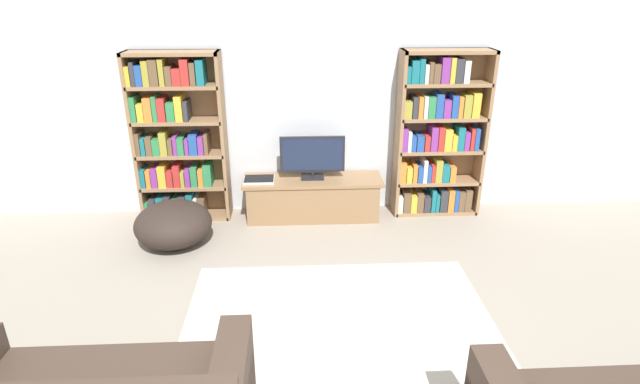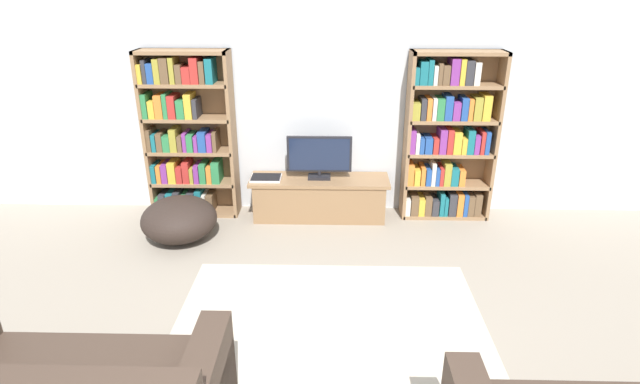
# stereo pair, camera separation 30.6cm
# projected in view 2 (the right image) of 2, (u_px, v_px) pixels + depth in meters

# --- Properties ---
(wall_back) EXTENTS (8.80, 0.06, 2.60)m
(wall_back) POSITION_uv_depth(u_px,v_px,m) (324.00, 95.00, 5.30)
(wall_back) COLOR silver
(wall_back) RESTS_ON ground_plane
(bookshelf_left) EXTENTS (0.94, 0.30, 1.78)m
(bookshelf_left) POSITION_uv_depth(u_px,v_px,m) (187.00, 136.00, 5.33)
(bookshelf_left) COLOR #93704C
(bookshelf_left) RESTS_ON ground_plane
(bookshelf_right) EXTENTS (0.94, 0.30, 1.78)m
(bookshelf_right) POSITION_uv_depth(u_px,v_px,m) (447.00, 139.00, 5.27)
(bookshelf_right) COLOR #93704C
(bookshelf_right) RESTS_ON ground_plane
(tv_stand) EXTENTS (1.50, 0.44, 0.45)m
(tv_stand) POSITION_uv_depth(u_px,v_px,m) (319.00, 198.00, 5.46)
(tv_stand) COLOR #8E6B47
(tv_stand) RESTS_ON ground_plane
(television) EXTENTS (0.69, 0.16, 0.47)m
(television) POSITION_uv_depth(u_px,v_px,m) (319.00, 156.00, 5.28)
(television) COLOR black
(television) RESTS_ON tv_stand
(laptop) EXTENTS (0.32, 0.24, 0.03)m
(laptop) POSITION_uv_depth(u_px,v_px,m) (266.00, 178.00, 5.35)
(laptop) COLOR silver
(laptop) RESTS_ON tv_stand
(area_rug) EXTENTS (2.35, 1.71, 0.02)m
(area_rug) POSITION_uv_depth(u_px,v_px,m) (330.00, 326.00, 3.77)
(area_rug) COLOR beige
(area_rug) RESTS_ON ground_plane
(beanbag_ottoman) EXTENTS (0.75, 0.75, 0.43)m
(beanbag_ottoman) POSITION_uv_depth(u_px,v_px,m) (179.00, 219.00, 4.99)
(beanbag_ottoman) COLOR #2D231E
(beanbag_ottoman) RESTS_ON ground_plane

